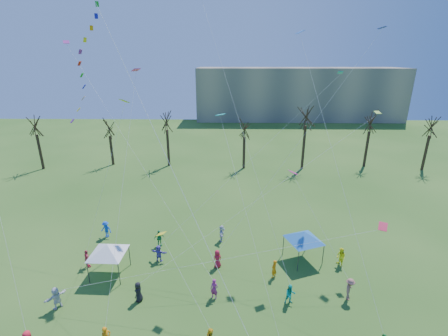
{
  "coord_description": "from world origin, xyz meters",
  "views": [
    {
      "loc": [
        1.69,
        -14.14,
        17.8
      ],
      "look_at": [
        1.3,
        5.0,
        11.0
      ],
      "focal_mm": 25.0,
      "sensor_mm": 36.0,
      "label": 1
    }
  ],
  "objects_px": {
    "canopy_tent_white": "(108,249)",
    "canopy_tent_blue": "(304,236)",
    "big_box_kite": "(90,61)",
    "distant_building": "(298,94)"
  },
  "relations": [
    {
      "from": "big_box_kite",
      "to": "canopy_tent_blue",
      "type": "distance_m",
      "value": 22.15
    },
    {
      "from": "big_box_kite",
      "to": "canopy_tent_white",
      "type": "xyz_separation_m",
      "value": [
        -1.28,
        1.4,
        -15.05
      ]
    },
    {
      "from": "canopy_tent_white",
      "to": "canopy_tent_blue",
      "type": "relative_size",
      "value": 1.07
    },
    {
      "from": "distant_building",
      "to": "canopy_tent_blue",
      "type": "xyz_separation_m",
      "value": [
        -13.55,
        -71.44,
        -4.97
      ]
    },
    {
      "from": "canopy_tent_blue",
      "to": "canopy_tent_white",
      "type": "bearing_deg",
      "value": -172.0
    },
    {
      "from": "canopy_tent_white",
      "to": "canopy_tent_blue",
      "type": "bearing_deg",
      "value": 8.0
    },
    {
      "from": "canopy_tent_blue",
      "to": "distant_building",
      "type": "bearing_deg",
      "value": 79.26
    },
    {
      "from": "distant_building",
      "to": "canopy_tent_blue",
      "type": "relative_size",
      "value": 16.11
    },
    {
      "from": "big_box_kite",
      "to": "distant_building",
      "type": "bearing_deg",
      "value": 68.7
    },
    {
      "from": "distant_building",
      "to": "big_box_kite",
      "type": "xyz_separation_m",
      "value": [
        -29.34,
        -75.24,
        10.09
      ]
    }
  ]
}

